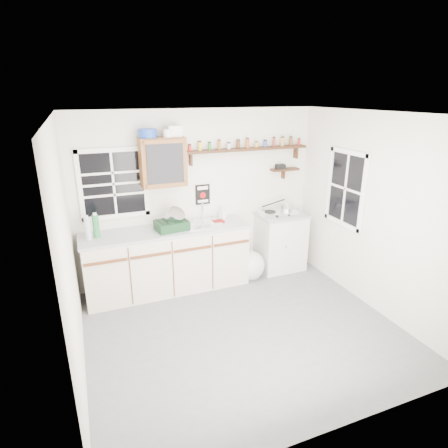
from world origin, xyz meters
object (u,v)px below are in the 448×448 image
object	(u,v)px
main_cabinet	(168,259)
right_cabinet	(280,241)
upper_cabinet	(163,162)
hotplate	(278,213)
dish_rack	(173,222)
spice_shelf	(248,148)

from	to	relation	value
main_cabinet	right_cabinet	xyz separation A→B (m)	(1.83, 0.03, -0.01)
upper_cabinet	hotplate	xyz separation A→B (m)	(1.73, -0.14, -0.88)
right_cabinet	dish_rack	bearing A→B (deg)	-177.74
right_cabinet	upper_cabinet	bearing A→B (deg)	176.24
upper_cabinet	spice_shelf	world-z (taller)	upper_cabinet
right_cabinet	hotplate	size ratio (longest dim) A/B	1.56
dish_rack	spice_shelf	bearing A→B (deg)	4.48
upper_cabinet	hotplate	bearing A→B (deg)	-4.59
right_cabinet	spice_shelf	bearing A→B (deg)	160.09
main_cabinet	upper_cabinet	distance (m)	1.37
main_cabinet	upper_cabinet	xyz separation A→B (m)	(0.03, 0.14, 1.36)
dish_rack	hotplate	distance (m)	1.68
main_cabinet	spice_shelf	size ratio (longest dim) A/B	1.21
right_cabinet	upper_cabinet	size ratio (longest dim) A/B	1.40
main_cabinet	upper_cabinet	bearing A→B (deg)	76.32
right_cabinet	hotplate	world-z (taller)	hotplate
main_cabinet	spice_shelf	distance (m)	1.99
main_cabinet	dish_rack	size ratio (longest dim) A/B	5.01
spice_shelf	dish_rack	world-z (taller)	spice_shelf
main_cabinet	dish_rack	world-z (taller)	dish_rack
right_cabinet	upper_cabinet	distance (m)	2.26
spice_shelf	dish_rack	xyz separation A→B (m)	(-1.23, -0.26, -0.91)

